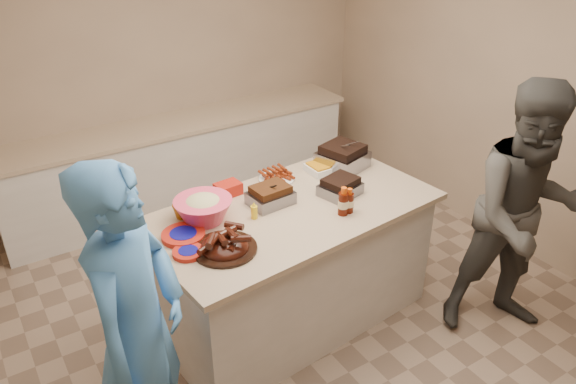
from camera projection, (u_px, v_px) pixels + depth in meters
room at (300, 322)px, 4.27m from camera, size 4.50×5.00×2.70m
back_counter at (181, 163)px, 5.69m from camera, size 3.60×0.64×0.90m
island at (291, 315)px, 4.34m from camera, size 2.13×1.27×0.96m
rib_platter at (225, 250)px, 3.43m from camera, size 0.41×0.41×0.16m
pulled_pork_tray at (271, 204)px, 3.93m from camera, size 0.31×0.24×0.09m
brisket_tray at (340, 194)px, 4.04m from camera, size 0.32×0.29×0.08m
roasting_pan at (342, 167)px, 4.43m from camera, size 0.41×0.41×0.13m
coleslaw_bowl at (204, 220)px, 3.73m from camera, size 0.42×0.42×0.27m
sausage_plate at (277, 180)px, 4.25m from camera, size 0.30×0.30×0.05m
mac_cheese_dish at (324, 171)px, 4.38m from camera, size 0.27×0.20×0.07m
bbq_bottle_a at (343, 214)px, 3.80m from camera, size 0.08×0.08×0.20m
bbq_bottle_b at (349, 212)px, 3.83m from camera, size 0.07×0.07×0.18m
mustard_bottle at (254, 218)px, 3.75m from camera, size 0.05×0.05×0.12m
sauce_bowl at (266, 200)px, 3.97m from camera, size 0.14×0.06×0.13m
plate_stack_large at (184, 237)px, 3.55m from camera, size 0.30×0.30×0.03m
plate_stack_small at (189, 254)px, 3.39m from camera, size 0.21×0.21×0.03m
plastic_cup at (182, 218)px, 3.76m from camera, size 0.12×0.11×0.11m
basket_stack at (228, 194)px, 4.05m from camera, size 0.19×0.15×0.09m
guest_gray at (501, 321)px, 4.28m from camera, size 1.69×2.11×0.72m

